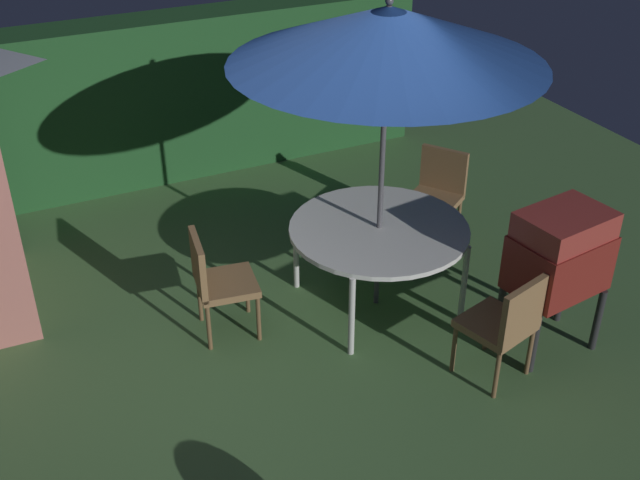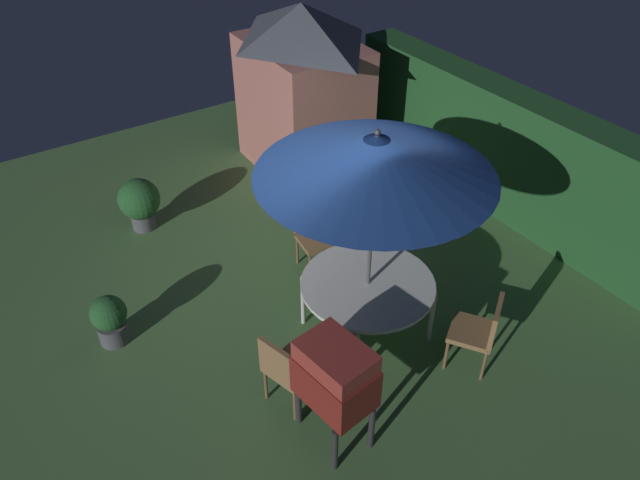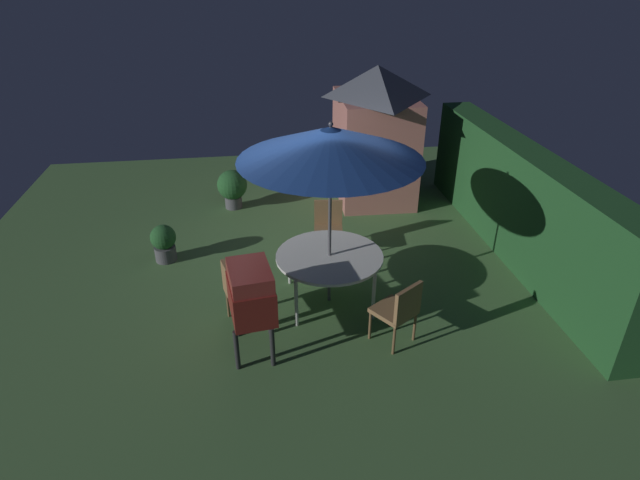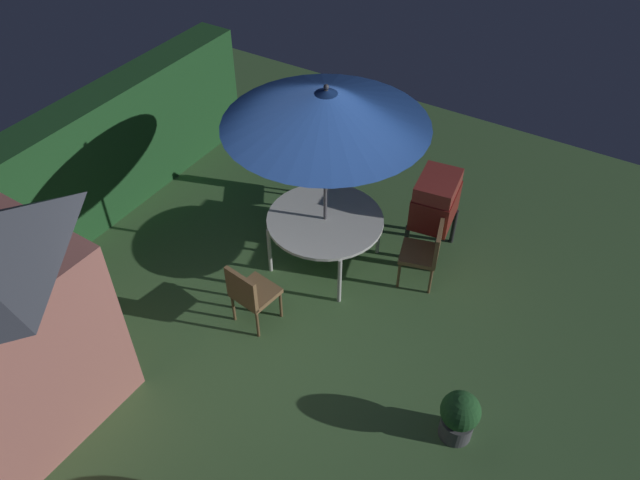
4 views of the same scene
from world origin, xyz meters
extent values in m
plane|color=#47703D|center=(0.00, 0.00, 0.00)|extent=(11.00, 11.00, 0.00)
cube|color=#1E4C23|center=(0.00, 3.50, 0.88)|extent=(6.09, 0.57, 1.77)
cube|color=#B26B60|center=(-2.63, 1.72, 1.02)|extent=(1.95, 1.49, 2.05)
pyramid|color=#4C515B|center=(-2.63, 1.72, 2.33)|extent=(2.07, 1.57, 0.56)
cube|color=brown|center=(-2.61, 2.44, 0.80)|extent=(0.80, 0.06, 1.60)
cylinder|color=white|center=(0.97, 0.25, 0.73)|extent=(1.48, 1.48, 0.04)
cylinder|color=beige|center=(0.45, -0.26, 0.36)|extent=(0.05, 0.05, 0.71)
cylinder|color=beige|center=(1.49, -0.26, 0.36)|extent=(0.05, 0.05, 0.71)
cylinder|color=beige|center=(0.45, 0.77, 0.36)|extent=(0.05, 0.05, 0.71)
cylinder|color=beige|center=(1.49, 0.77, 0.36)|extent=(0.05, 0.05, 0.71)
cylinder|color=#4C4C51|center=(0.97, 0.25, 1.27)|extent=(0.04, 0.04, 2.54)
cone|color=navy|center=(0.97, 0.25, 2.34)|extent=(2.36, 2.36, 0.42)
sphere|color=#4C4C51|center=(0.97, 0.25, 2.57)|extent=(0.06, 0.06, 0.06)
cube|color=maroon|center=(1.91, -0.83, 0.78)|extent=(0.76, 0.59, 0.45)
cube|color=maroon|center=(1.91, -0.83, 1.10)|extent=(0.72, 0.56, 0.20)
cylinder|color=#262628|center=(1.60, -1.04, 0.28)|extent=(0.06, 0.06, 0.55)
cylinder|color=#262628|center=(2.22, -1.04, 0.28)|extent=(0.06, 0.06, 0.55)
cylinder|color=#262628|center=(1.60, -0.62, 0.28)|extent=(0.06, 0.06, 0.55)
cylinder|color=#262628|center=(2.22, -0.62, 0.28)|extent=(0.06, 0.06, 0.55)
cube|color=olive|center=(1.30, -0.92, 0.45)|extent=(0.57, 0.57, 0.06)
cube|color=olive|center=(1.36, -1.12, 0.68)|extent=(0.46, 0.17, 0.45)
cylinder|color=brown|center=(1.17, -1.17, 0.23)|extent=(0.04, 0.04, 0.45)
cylinder|color=brown|center=(1.55, -1.06, 0.23)|extent=(0.04, 0.04, 0.45)
cylinder|color=brown|center=(1.06, -0.78, 0.23)|extent=(0.04, 0.04, 0.45)
cylinder|color=brown|center=(1.44, -0.68, 0.23)|extent=(0.04, 0.04, 0.45)
cube|color=olive|center=(1.95, 0.92, 0.45)|extent=(0.64, 0.64, 0.06)
cube|color=olive|center=(2.12, 1.03, 0.68)|extent=(0.30, 0.41, 0.45)
cylinder|color=brown|center=(2.23, 0.86, 0.23)|extent=(0.04, 0.04, 0.45)
cylinder|color=brown|center=(2.00, 1.19, 0.23)|extent=(0.04, 0.04, 0.45)
cylinder|color=brown|center=(1.90, 0.64, 0.23)|extent=(0.04, 0.04, 0.45)
cylinder|color=brown|center=(1.67, 0.97, 0.23)|extent=(0.04, 0.04, 0.45)
cube|color=olive|center=(-0.30, 0.44, 0.45)|extent=(0.52, 0.52, 0.06)
cube|color=olive|center=(-0.51, 0.47, 0.68)|extent=(0.12, 0.46, 0.45)
cylinder|color=brown|center=(-0.47, 0.67, 0.23)|extent=(0.04, 0.04, 0.45)
cylinder|color=brown|center=(-0.52, 0.27, 0.23)|extent=(0.04, 0.04, 0.45)
cylinder|color=brown|center=(-0.07, 0.61, 0.23)|extent=(0.04, 0.04, 0.45)
cylinder|color=brown|center=(-0.13, 0.21, 0.23)|extent=(0.04, 0.04, 0.45)
cylinder|color=#4C4C51|center=(-2.42, -1.12, 0.12)|extent=(0.33, 0.33, 0.23)
sphere|color=#235628|center=(-2.42, -1.12, 0.48)|extent=(0.58, 0.58, 0.58)
cylinder|color=#4C4C51|center=(-0.51, -2.20, 0.12)|extent=(0.34, 0.34, 0.25)
sphere|color=#235628|center=(-0.51, -2.20, 0.42)|extent=(0.41, 0.41, 0.41)
camera|label=1|loc=(-1.89, -4.55, 3.98)|focal=44.26mm
camera|label=2|loc=(4.84, -2.96, 5.18)|focal=34.32mm
camera|label=3|loc=(6.98, -0.73, 4.30)|focal=28.82mm
camera|label=4|loc=(-4.06, -2.73, 5.73)|focal=34.25mm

